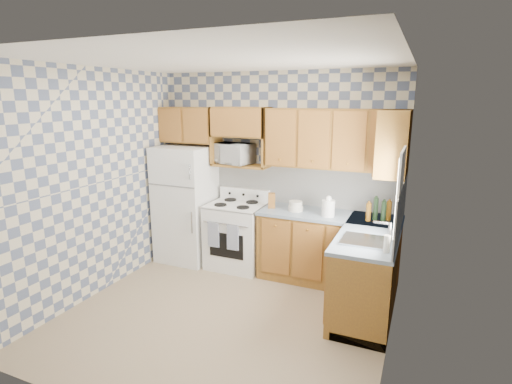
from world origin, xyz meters
TOP-DOWN VIEW (x-y plane):
  - floor at (0.00, 0.00)m, footprint 3.40×3.40m
  - back_wall at (0.00, 1.60)m, footprint 3.40×0.02m
  - right_wall at (1.70, 0.00)m, footprint 0.02×3.20m
  - backsplash_back at (0.40, 1.59)m, footprint 2.60×0.02m
  - backsplash_right at (1.69, 0.80)m, footprint 0.02×1.60m
  - refrigerator at (-1.27, 1.25)m, footprint 0.75×0.70m
  - stove_body at (-0.47, 1.28)m, footprint 0.76×0.65m
  - cooktop at (-0.47, 1.28)m, footprint 0.76×0.65m
  - backguard at (-0.47, 1.55)m, footprint 0.76×0.08m
  - dish_towel_left at (-0.65, 0.93)m, footprint 0.16×0.02m
  - dish_towel_right at (-0.36, 0.93)m, footprint 0.16×0.02m
  - base_cabinets_back at (0.82, 1.30)m, footprint 1.75×0.60m
  - base_cabinets_right at (1.40, 0.80)m, footprint 0.60×1.60m
  - countertop_back at (0.82, 1.30)m, footprint 1.77×0.63m
  - countertop_right at (1.40, 0.80)m, footprint 0.63×1.60m
  - upper_cabinets_back at (0.82, 1.44)m, footprint 1.75×0.33m
  - upper_cabinets_fridge at (-1.29, 1.44)m, footprint 0.82×0.33m
  - upper_cabinets_right at (1.53, 1.25)m, footprint 0.33×0.70m
  - microwave_shelf at (-0.47, 1.44)m, footprint 0.80×0.33m
  - microwave at (-0.59, 1.45)m, footprint 0.59×0.47m
  - sink at (1.40, 0.45)m, footprint 0.48×0.40m
  - window at (1.69, 0.45)m, footprint 0.02×0.66m
  - bottle_0 at (1.39, 1.27)m, footprint 0.06×0.06m
  - bottle_1 at (1.49, 1.21)m, footprint 0.06×0.06m
  - bottle_2 at (1.54, 1.31)m, footprint 0.06×0.06m
  - bottle_3 at (1.32, 1.19)m, footprint 0.06×0.06m
  - knife_block at (0.05, 1.28)m, footprint 0.12×0.12m
  - electric_kettle at (0.83, 1.19)m, footprint 0.16×0.16m
  - food_containers at (0.39, 1.26)m, footprint 0.19×0.19m
  - soap_bottle at (1.62, 0.23)m, footprint 0.06×0.06m

SIDE VIEW (x-z plane):
  - floor at x=0.00m, z-range 0.00..0.00m
  - base_cabinets_back at x=0.82m, z-range 0.00..0.88m
  - base_cabinets_right at x=1.40m, z-range 0.00..0.88m
  - stove_body at x=-0.47m, z-range 0.00..0.90m
  - dish_towel_left at x=-0.65m, z-range 0.38..0.73m
  - dish_towel_right at x=-0.36m, z-range 0.38..0.73m
  - refrigerator at x=-1.27m, z-range 0.00..1.68m
  - countertop_back at x=0.82m, z-range 0.88..0.92m
  - countertop_right at x=1.40m, z-range 0.88..0.92m
  - cooktop at x=-0.47m, z-range 0.89..0.92m
  - sink at x=1.40m, z-range 0.91..0.94m
  - food_containers at x=0.39m, z-range 0.92..1.05m
  - backguard at x=-0.47m, z-range 0.92..1.08m
  - soap_bottle at x=1.62m, z-range 0.92..1.09m
  - knife_block at x=0.05m, z-range 0.92..1.12m
  - electric_kettle at x=0.83m, z-range 0.92..1.12m
  - bottle_3 at x=1.32m, z-range 0.92..1.14m
  - bottle_2 at x=1.54m, z-range 0.92..1.16m
  - bottle_1 at x=1.49m, z-range 0.92..1.17m
  - bottle_0 at x=1.39m, z-range 0.92..1.19m
  - backsplash_back at x=0.40m, z-range 0.92..1.48m
  - backsplash_right at x=1.69m, z-range 0.92..1.48m
  - back_wall at x=0.00m, z-range 0.00..2.70m
  - right_wall at x=1.70m, z-range 0.00..2.70m
  - microwave_shelf at x=-0.47m, z-range 1.42..1.45m
  - window at x=1.69m, z-range 1.02..1.88m
  - microwave at x=-0.59m, z-range 1.45..1.74m
  - upper_cabinets_back at x=0.82m, z-range 1.48..2.22m
  - upper_cabinets_right at x=1.53m, z-range 1.48..2.22m
  - upper_cabinets_fridge at x=-1.29m, z-range 1.72..2.22m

